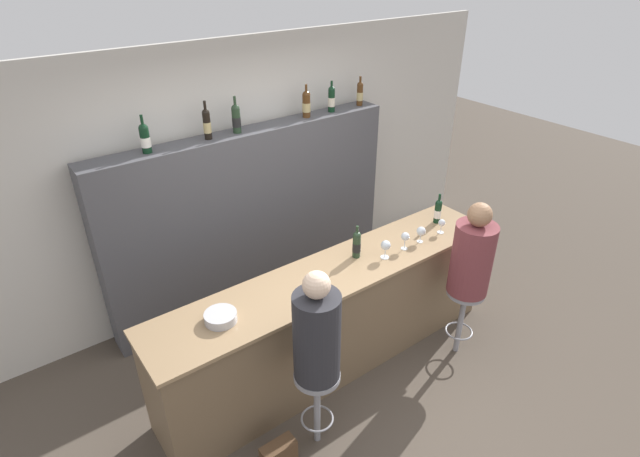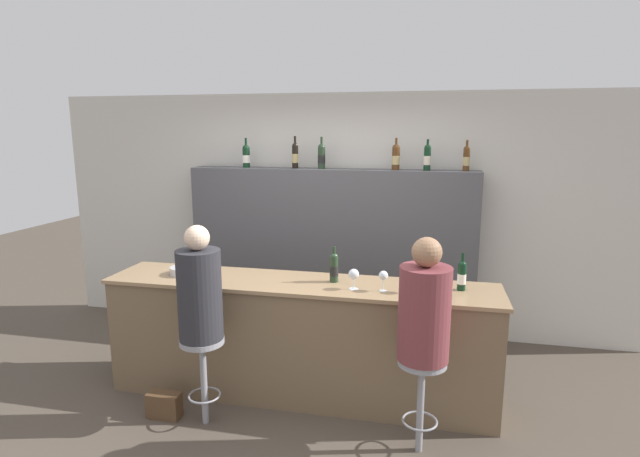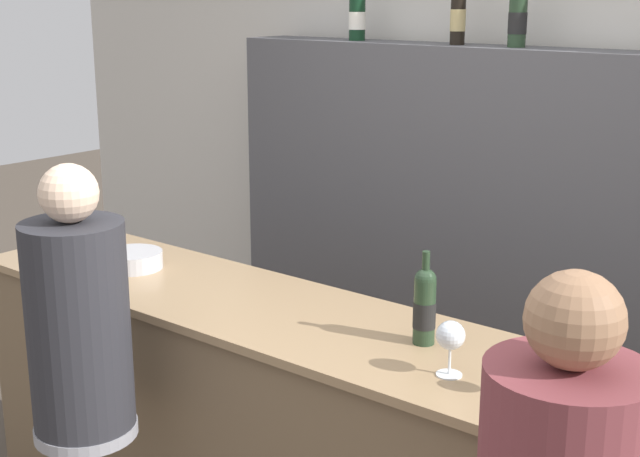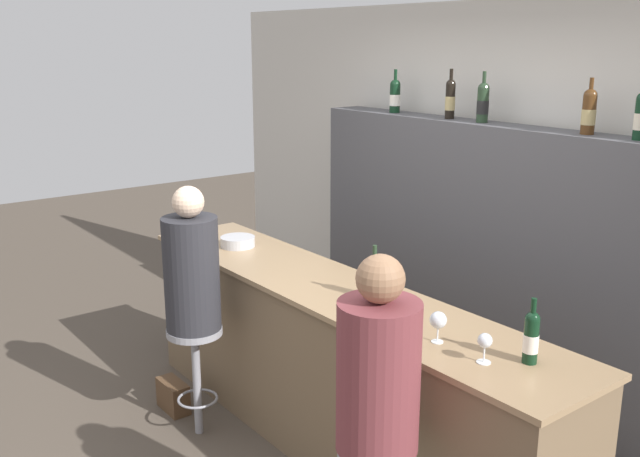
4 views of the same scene
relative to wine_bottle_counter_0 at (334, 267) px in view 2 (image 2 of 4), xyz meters
name	(u,v)px [view 2 (image 2 of 4)]	position (x,y,z in m)	size (l,w,h in m)	color
ground_plane	(291,412)	(-0.28, -0.35, -1.12)	(16.00, 16.00, 0.00)	#4C4238
wall_back	(334,214)	(-0.28, 1.48, 0.18)	(6.40, 0.05, 2.60)	beige
bar_counter	(300,339)	(-0.28, -0.06, -0.62)	(3.21, 0.62, 0.99)	brown
back_bar_cabinet	(330,254)	(-0.28, 1.26, -0.21)	(3.02, 0.28, 1.82)	#4C4C51
wine_bottle_counter_0	(334,267)	(0.00, 0.00, 0.00)	(0.07, 0.07, 0.30)	#233823
wine_bottle_counter_1	(462,275)	(1.00, 0.00, 0.00)	(0.07, 0.07, 0.29)	black
wine_bottle_backbar_0	(246,156)	(-1.20, 1.26, 0.82)	(0.08, 0.08, 0.31)	black
wine_bottle_backbar_1	(295,155)	(-0.66, 1.26, 0.84)	(0.07, 0.07, 0.33)	black
wine_bottle_backbar_2	(322,156)	(-0.37, 1.26, 0.83)	(0.08, 0.08, 0.33)	#233823
wine_bottle_backbar_3	(396,157)	(0.39, 1.26, 0.83)	(0.08, 0.08, 0.32)	#4C2D14
wine_bottle_backbar_4	(427,157)	(0.70, 1.26, 0.83)	(0.07, 0.07, 0.31)	black
wine_bottle_backbar_5	(466,158)	(1.07, 1.26, 0.82)	(0.07, 0.07, 0.30)	#4C2D14
wine_glass_0	(354,275)	(0.18, -0.16, -0.01)	(0.08, 0.08, 0.16)	silver
wine_glass_1	(383,276)	(0.41, -0.16, 0.00)	(0.07, 0.07, 0.16)	silver
wine_glass_2	(409,279)	(0.61, -0.16, -0.02)	(0.08, 0.08, 0.15)	silver
wine_glass_3	(446,283)	(0.88, -0.16, -0.03)	(0.06, 0.06, 0.13)	silver
metal_bowl	(184,271)	(-1.30, -0.06, -0.09)	(0.23, 0.23, 0.07)	#B7B7BC
bar_stool_left	(203,358)	(-0.88, -0.63, -0.59)	(0.33, 0.33, 0.69)	gray
guest_seated_left	(199,290)	(-0.88, -0.63, -0.06)	(0.32, 0.32, 0.86)	#28282D
bar_stool_right	(421,381)	(0.73, -0.63, -0.59)	(0.33, 0.33, 0.69)	gray
guest_seated_right	(425,308)	(0.73, -0.63, -0.07)	(0.35, 0.35, 0.84)	brown
handbag	(164,405)	(-1.22, -0.63, -1.02)	(0.26, 0.12, 0.20)	#513823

